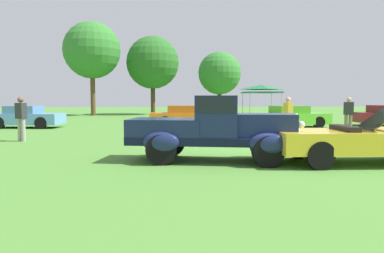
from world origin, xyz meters
TOP-DOWN VIEW (x-y plane):
  - ground_plane at (0.00, 0.00)m, footprint 120.00×120.00m
  - feature_pickup_truck at (-0.57, -0.44)m, footprint 4.55×2.48m
  - neighbor_convertible at (3.16, -1.12)m, footprint 4.48×1.93m
  - show_car_skyblue at (-9.39, 11.10)m, footprint 3.99×2.12m
  - show_car_orange at (-0.44, 11.31)m, footprint 4.32×1.74m
  - show_car_lime at (5.33, 9.92)m, footprint 4.32×2.41m
  - spectator_near_truck at (-7.23, 4.55)m, footprint 0.47×0.42m
  - spectator_between_cars at (6.95, 6.77)m, footprint 0.44×0.31m
  - spectator_by_row at (3.38, 5.08)m, footprint 0.32×0.44m
  - canopy_tent_left_field at (6.00, 18.38)m, footprint 2.71×2.71m
  - treeline_far_left at (-8.32, 25.56)m, footprint 5.34×5.34m
  - treeline_mid_left at (-2.68, 27.43)m, footprint 5.28×5.28m
  - treeline_center at (4.52, 29.70)m, footprint 4.66×4.66m

SIDE VIEW (x-z plane):
  - ground_plane at x=0.00m, z-range 0.00..0.00m
  - neighbor_convertible at x=3.16m, z-range -0.12..1.28m
  - show_car_skyblue at x=-9.39m, z-range -0.01..1.21m
  - show_car_lime at x=5.33m, z-range -0.01..1.21m
  - show_car_orange at x=-0.44m, z-range -0.01..1.21m
  - feature_pickup_truck at x=-0.57m, z-range 0.02..1.72m
  - spectator_near_truck at x=-7.23m, z-range 0.07..1.76m
  - spectator_between_cars at x=6.95m, z-range 0.07..1.76m
  - spectator_by_row at x=3.38m, z-range 0.07..1.76m
  - canopy_tent_left_field at x=6.00m, z-range 1.07..3.78m
  - treeline_center at x=4.52m, z-range 1.01..7.72m
  - treeline_mid_left at x=-2.68m, z-range 1.28..9.16m
  - treeline_far_left at x=-8.32m, z-range 1.73..10.56m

